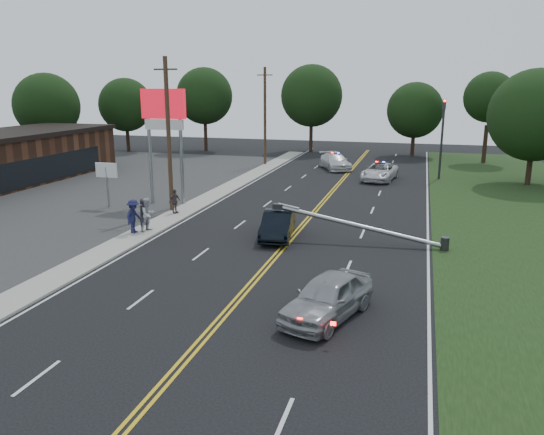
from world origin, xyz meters
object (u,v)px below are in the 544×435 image
(utility_pole_mid, at_px, (169,135))
(emergency_a, at_px, (380,172))
(pylon_sign, at_px, (164,119))
(emergency_b, at_px, (335,161))
(small_sign, at_px, (107,174))
(bystander_d, at_px, (175,201))
(fallen_streetlight, at_px, (368,228))
(traffic_signal, at_px, (442,132))
(bystander_b, at_px, (148,215))
(bystander_c, at_px, (134,216))
(crashed_sedan, at_px, (278,225))
(bystander_a, at_px, (144,215))
(utility_pole_far, at_px, (265,116))
(waiting_sedan, at_px, (328,297))

(utility_pole_mid, relative_size, emergency_a, 1.85)
(pylon_sign, height_order, emergency_b, pylon_sign)
(emergency_a, distance_m, emergency_b, 7.06)
(pylon_sign, bearing_deg, small_sign, -150.26)
(emergency_a, distance_m, bystander_d, 20.47)
(pylon_sign, distance_m, bystander_d, 6.10)
(pylon_sign, relative_size, fallen_streetlight, 0.85)
(traffic_signal, xyz_separation_m, bystander_b, (-16.46, -23.12, -3.13))
(bystander_b, bearing_deg, traffic_signal, -15.90)
(small_sign, distance_m, bystander_c, 7.88)
(pylon_sign, bearing_deg, crashed_sedan, -31.93)
(bystander_a, bearing_deg, utility_pole_far, 19.86)
(utility_pole_far, distance_m, bystander_b, 27.43)
(pylon_sign, distance_m, emergency_a, 20.22)
(bystander_b, height_order, bystander_d, bystander_b)
(emergency_b, height_order, bystander_d, bystander_d)
(utility_pole_far, bearing_deg, bystander_d, -88.49)
(emergency_a, height_order, bystander_b, bystander_b)
(bystander_b, bearing_deg, waiting_sedan, -106.07)
(utility_pole_mid, relative_size, bystander_d, 6.27)
(utility_pole_mid, bearing_deg, bystander_c, -85.27)
(emergency_b, distance_m, bystander_c, 27.74)
(small_sign, xyz_separation_m, crashed_sedan, (13.23, -4.06, -1.59))
(crashed_sedan, distance_m, bystander_a, 7.69)
(small_sign, bearing_deg, waiting_sedan, -37.58)
(waiting_sedan, bearing_deg, bystander_c, 166.13)
(bystander_a, height_order, bystander_d, bystander_a)
(bystander_c, bearing_deg, emergency_b, -13.78)
(traffic_signal, relative_size, waiting_sedan, 1.50)
(small_sign, bearing_deg, pylon_sign, 29.74)
(traffic_signal, height_order, fallen_streetlight, traffic_signal)
(fallen_streetlight, distance_m, bystander_d, 13.18)
(pylon_sign, bearing_deg, bystander_c, -77.06)
(waiting_sedan, distance_m, bystander_d, 17.76)
(pylon_sign, relative_size, utility_pole_far, 0.80)
(small_sign, bearing_deg, crashed_sedan, -17.07)
(utility_pole_mid, height_order, bystander_c, utility_pole_mid)
(bystander_a, height_order, bystander_b, bystander_b)
(crashed_sedan, xyz_separation_m, emergency_b, (-0.85, 25.16, 0.04))
(small_sign, relative_size, emergency_b, 0.57)
(traffic_signal, xyz_separation_m, bystander_d, (-16.90, -18.80, -3.29))
(small_sign, distance_m, bystander_d, 5.64)
(utility_pole_mid, bearing_deg, emergency_a, 52.12)
(pylon_sign, distance_m, crashed_sedan, 12.61)
(emergency_a, xyz_separation_m, bystander_d, (-11.79, -16.73, 0.17))
(emergency_a, distance_m, bystander_b, 23.92)
(small_sign, distance_m, fallen_streetlight, 18.68)
(traffic_signal, bearing_deg, bystander_c, -125.68)
(pylon_sign, bearing_deg, fallen_streetlight, -22.22)
(utility_pole_mid, height_order, bystander_b, utility_pole_mid)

